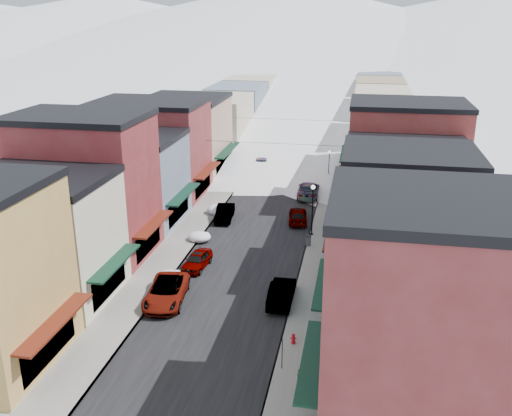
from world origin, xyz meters
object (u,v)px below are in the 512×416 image
at_px(car_silver_sedan, 197,260).
at_px(streetlamp_near, 313,204).
at_px(car_white_suv, 166,292).
at_px(fire_hydrant, 293,339).
at_px(trash_can, 308,240).
at_px(car_green_sedan, 282,292).
at_px(car_dark_hatch, 225,213).

distance_m(car_silver_sedan, streetlamp_near, 12.74).
distance_m(car_white_suv, fire_hydrant, 10.78).
height_order(car_white_suv, car_silver_sedan, car_white_suv).
height_order(fire_hydrant, trash_can, trash_can).
relative_size(car_white_suv, car_green_sedan, 1.22).
bearing_deg(car_silver_sedan, car_white_suv, -90.35).
xyz_separation_m(car_white_suv, streetlamp_near, (9.38, 14.95, 2.46)).
xyz_separation_m(car_green_sedan, streetlamp_near, (0.99, 13.45, 2.48)).
distance_m(car_dark_hatch, trash_can, 10.70).
relative_size(car_dark_hatch, car_green_sedan, 0.95).
bearing_deg(car_white_suv, car_dark_hatch, 82.75).
distance_m(car_white_suv, streetlamp_near, 17.82).
height_order(car_dark_hatch, trash_can, car_dark_hatch).
distance_m(car_silver_sedan, fire_hydrant, 13.83).
bearing_deg(streetlamp_near, car_white_suv, -122.11).
distance_m(trash_can, streetlamp_near, 3.76).
height_order(car_silver_sedan, car_green_sedan, car_green_sedan).
distance_m(car_white_suv, car_dark_hatch, 17.82).
bearing_deg(car_white_suv, car_green_sedan, 3.33).
bearing_deg(trash_can, car_white_suv, -127.14).
height_order(car_green_sedan, fire_hydrant, car_green_sedan).
bearing_deg(car_silver_sedan, streetlamp_near, 50.48).
relative_size(car_green_sedan, streetlamp_near, 0.97).
height_order(trash_can, streetlamp_near, streetlamp_near).
height_order(car_dark_hatch, streetlamp_near, streetlamp_near).
xyz_separation_m(car_white_suv, car_green_sedan, (8.40, 1.50, -0.02)).
relative_size(car_silver_sedan, car_green_sedan, 0.84).
bearing_deg(car_dark_hatch, streetlamp_near, -22.99).
relative_size(fire_hydrant, streetlamp_near, 0.14).
bearing_deg(car_white_suv, fire_hydrant, -29.07).
bearing_deg(trash_can, fire_hydrant, -87.65).
relative_size(car_dark_hatch, fire_hydrant, 6.58).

